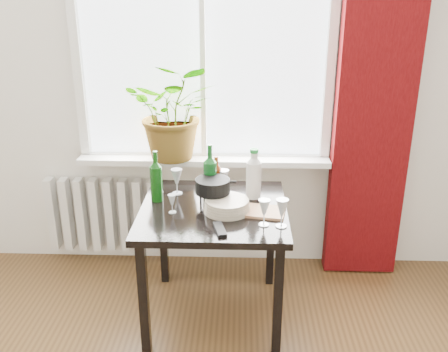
{
  "coord_description": "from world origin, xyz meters",
  "views": [
    {
      "loc": [
        0.26,
        -1.1,
        1.96
      ],
      "look_at": [
        0.16,
        1.55,
        0.94
      ],
      "focal_mm": 40.0,
      "sensor_mm": 36.0,
      "label": 1
    }
  ],
  "objects_px": {
    "wine_bottle_right": "(210,171)",
    "tv_remote": "(220,229)",
    "table": "(214,222)",
    "wineglass_back_center": "(223,182)",
    "cleaning_bottle": "(254,173)",
    "wineglass_front_left": "(172,204)",
    "radiator": "(103,214)",
    "wine_bottle_left": "(156,176)",
    "potted_plant": "(175,111)",
    "bottle_amber": "(216,176)",
    "cutting_board": "(260,211)",
    "wineglass_far_right": "(282,213)",
    "plate_stack": "(227,206)",
    "fondue_pot": "(213,192)",
    "wineglass_front_right": "(264,212)",
    "wineglass_back_left": "(177,181)"
  },
  "relations": [
    {
      "from": "table",
      "to": "wineglass_back_center",
      "type": "relative_size",
      "value": 5.13
    },
    {
      "from": "radiator",
      "to": "wine_bottle_left",
      "type": "height_order",
      "value": "wine_bottle_left"
    },
    {
      "from": "wineglass_far_right",
      "to": "wine_bottle_left",
      "type": "bearing_deg",
      "value": 155.64
    },
    {
      "from": "cutting_board",
      "to": "radiator",
      "type": "bearing_deg",
      "value": 148.34
    },
    {
      "from": "fondue_pot",
      "to": "potted_plant",
      "type": "bearing_deg",
      "value": 99.71
    },
    {
      "from": "radiator",
      "to": "wineglass_front_right",
      "type": "height_order",
      "value": "wineglass_front_right"
    },
    {
      "from": "cutting_board",
      "to": "wine_bottle_right",
      "type": "bearing_deg",
      "value": 145.64
    },
    {
      "from": "bottle_amber",
      "to": "fondue_pot",
      "type": "height_order",
      "value": "bottle_amber"
    },
    {
      "from": "radiator",
      "to": "tv_remote",
      "type": "bearing_deg",
      "value": -45.76
    },
    {
      "from": "fondue_pot",
      "to": "cutting_board",
      "type": "xyz_separation_m",
      "value": [
        0.28,
        -0.1,
        -0.07
      ]
    },
    {
      "from": "wine_bottle_right",
      "to": "bottle_amber",
      "type": "xyz_separation_m",
      "value": [
        0.03,
        0.04,
        -0.04
      ]
    },
    {
      "from": "wine_bottle_right",
      "to": "cleaning_bottle",
      "type": "xyz_separation_m",
      "value": [
        0.26,
        0.02,
        -0.01
      ]
    },
    {
      "from": "table",
      "to": "cutting_board",
      "type": "xyz_separation_m",
      "value": [
        0.27,
        -0.06,
        0.1
      ]
    },
    {
      "from": "tv_remote",
      "to": "wine_bottle_right",
      "type": "bearing_deg",
      "value": 86.13
    },
    {
      "from": "radiator",
      "to": "potted_plant",
      "type": "height_order",
      "value": "potted_plant"
    },
    {
      "from": "wineglass_far_right",
      "to": "wineglass_front_left",
      "type": "xyz_separation_m",
      "value": [
        -0.61,
        0.15,
        -0.03
      ]
    },
    {
      "from": "wineglass_front_right",
      "to": "fondue_pot",
      "type": "distance_m",
      "value": 0.39
    },
    {
      "from": "cleaning_bottle",
      "to": "wineglass_front_left",
      "type": "height_order",
      "value": "cleaning_bottle"
    },
    {
      "from": "wineglass_front_right",
      "to": "fondue_pot",
      "type": "relative_size",
      "value": 0.65
    },
    {
      "from": "wine_bottle_right",
      "to": "plate_stack",
      "type": "relative_size",
      "value": 1.28
    },
    {
      "from": "potted_plant",
      "to": "fondue_pot",
      "type": "distance_m",
      "value": 0.69
    },
    {
      "from": "tv_remote",
      "to": "radiator",
      "type": "bearing_deg",
      "value": 120.43
    },
    {
      "from": "wineglass_back_left",
      "to": "bottle_amber",
      "type": "bearing_deg",
      "value": -2.05
    },
    {
      "from": "wineglass_back_left",
      "to": "plate_stack",
      "type": "relative_size",
      "value": 0.62
    },
    {
      "from": "table",
      "to": "wine_bottle_right",
      "type": "relative_size",
      "value": 2.48
    },
    {
      "from": "wineglass_back_center",
      "to": "plate_stack",
      "type": "bearing_deg",
      "value": -83.06
    },
    {
      "from": "wine_bottle_right",
      "to": "tv_remote",
      "type": "height_order",
      "value": "wine_bottle_right"
    },
    {
      "from": "wineglass_back_left",
      "to": "plate_stack",
      "type": "height_order",
      "value": "wineglass_back_left"
    },
    {
      "from": "bottle_amber",
      "to": "wineglass_back_center",
      "type": "height_order",
      "value": "bottle_amber"
    },
    {
      "from": "radiator",
      "to": "plate_stack",
      "type": "height_order",
      "value": "plate_stack"
    },
    {
      "from": "wineglass_back_center",
      "to": "cleaning_bottle",
      "type": "bearing_deg",
      "value": -10.74
    },
    {
      "from": "potted_plant",
      "to": "bottle_amber",
      "type": "relative_size",
      "value": 2.57
    },
    {
      "from": "table",
      "to": "cleaning_bottle",
      "type": "height_order",
      "value": "cleaning_bottle"
    },
    {
      "from": "wineglass_back_left",
      "to": "wineglass_far_right",
      "type": "bearing_deg",
      "value": -35.02
    },
    {
      "from": "radiator",
      "to": "cleaning_bottle",
      "type": "xyz_separation_m",
      "value": [
        1.08,
        -0.47,
        0.52
      ]
    },
    {
      "from": "wineglass_far_right",
      "to": "wineglass_back_center",
      "type": "distance_m",
      "value": 0.54
    },
    {
      "from": "table",
      "to": "plate_stack",
      "type": "bearing_deg",
      "value": -32.63
    },
    {
      "from": "wine_bottle_right",
      "to": "tv_remote",
      "type": "relative_size",
      "value": 2.14
    },
    {
      "from": "cutting_board",
      "to": "table",
      "type": "bearing_deg",
      "value": 167.35
    },
    {
      "from": "table",
      "to": "wineglass_back_center",
      "type": "xyz_separation_m",
      "value": [
        0.05,
        0.19,
        0.18
      ]
    },
    {
      "from": "wineglass_back_center",
      "to": "fondue_pot",
      "type": "height_order",
      "value": "wineglass_back_center"
    },
    {
      "from": "bottle_amber",
      "to": "plate_stack",
      "type": "distance_m",
      "value": 0.27
    },
    {
      "from": "wineglass_far_right",
      "to": "plate_stack",
      "type": "xyz_separation_m",
      "value": [
        -0.3,
        0.18,
        -0.05
      ]
    },
    {
      "from": "wineglass_back_center",
      "to": "plate_stack",
      "type": "distance_m",
      "value": 0.25
    },
    {
      "from": "potted_plant",
      "to": "wineglass_front_right",
      "type": "xyz_separation_m",
      "value": [
        0.57,
        -0.79,
        -0.36
      ]
    },
    {
      "from": "cutting_board",
      "to": "wineglass_far_right",
      "type": "bearing_deg",
      "value": -58.38
    },
    {
      "from": "cleaning_bottle",
      "to": "plate_stack",
      "type": "bearing_deg",
      "value": -126.44
    },
    {
      "from": "bottle_amber",
      "to": "cutting_board",
      "type": "relative_size",
      "value": 0.91
    },
    {
      "from": "table",
      "to": "wine_bottle_right",
      "type": "xyz_separation_m",
      "value": [
        -0.03,
        0.14,
        0.26
      ]
    },
    {
      "from": "wineglass_back_center",
      "to": "radiator",
      "type": "bearing_deg",
      "value": 154.11
    }
  ]
}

